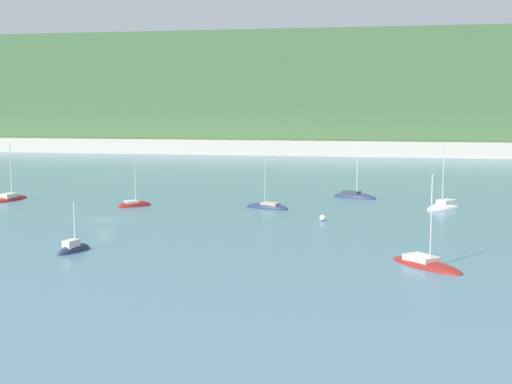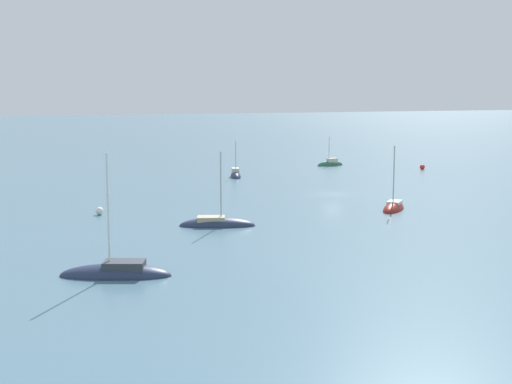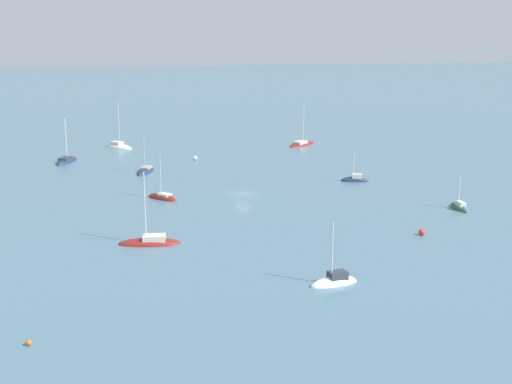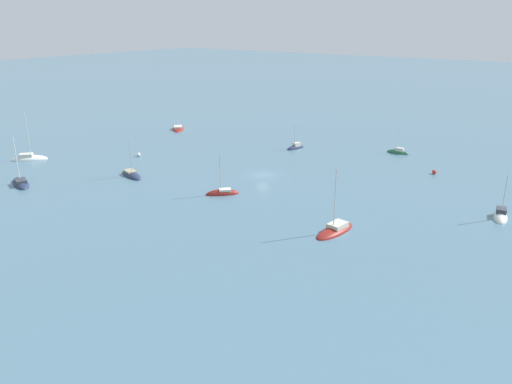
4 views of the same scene
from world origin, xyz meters
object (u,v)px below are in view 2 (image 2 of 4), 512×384
at_px(mooring_buoy_2, 422,167).
at_px(sailboat_6, 330,165).
at_px(sailboat_0, 217,225).
at_px(sailboat_3, 393,209).
at_px(sailboat_1, 116,275).
at_px(sailboat_8, 236,176).
at_px(mooring_buoy_1, 99,211).

bearing_deg(mooring_buoy_2, sailboat_6, -44.19).
bearing_deg(sailboat_0, sailboat_3, 24.85).
relative_size(sailboat_1, sailboat_8, 1.53).
xyz_separation_m(sailboat_3, mooring_buoy_1, (29.86, -8.38, 0.34)).
height_order(sailboat_1, sailboat_8, sailboat_1).
distance_m(sailboat_6, mooring_buoy_2, 15.50).
bearing_deg(sailboat_8, sailboat_6, 130.33).
relative_size(sailboat_1, sailboat_6, 1.63).
bearing_deg(mooring_buoy_2, sailboat_8, -2.58).
height_order(sailboat_0, sailboat_6, sailboat_0).
bearing_deg(sailboat_3, mooring_buoy_1, -61.13).
height_order(sailboat_8, mooring_buoy_2, sailboat_8).
xyz_separation_m(sailboat_1, sailboat_3, (-32.69, -16.76, -0.02)).
relative_size(sailboat_1, mooring_buoy_2, 11.35).
bearing_deg(sailboat_3, sailboat_8, -125.41).
bearing_deg(mooring_buoy_2, sailboat_0, 36.46).
height_order(sailboat_6, mooring_buoy_1, sailboat_6).
height_order(sailboat_0, mooring_buoy_2, sailboat_0).
height_order(sailboat_3, mooring_buoy_1, sailboat_3).
relative_size(sailboat_6, mooring_buoy_1, 7.05).
distance_m(sailboat_0, mooring_buoy_1, 13.85).
height_order(sailboat_3, mooring_buoy_2, sailboat_3).
bearing_deg(sailboat_1, sailboat_3, -131.46).
xyz_separation_m(sailboat_1, sailboat_6, (-47.19, -59.81, 0.02)).
relative_size(sailboat_3, mooring_buoy_1, 9.55).
relative_size(sailboat_0, sailboat_1, 0.84).
xyz_separation_m(sailboat_1, mooring_buoy_2, (-58.30, -49.01, 0.33)).
bearing_deg(sailboat_0, mooring_buoy_2, 56.20).
height_order(sailboat_6, mooring_buoy_2, sailboat_6).
height_order(sailboat_1, sailboat_3, sailboat_1).
bearing_deg(mooring_buoy_2, mooring_buoy_1, 23.28).
relative_size(sailboat_3, mooring_buoy_2, 9.43).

